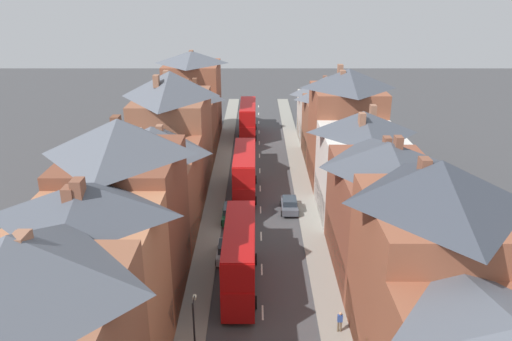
{
  "coord_description": "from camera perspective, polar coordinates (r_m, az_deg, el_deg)",
  "views": [
    {
      "loc": [
        -0.5,
        -13.25,
        23.37
      ],
      "look_at": [
        -0.46,
        44.37,
        1.41
      ],
      "focal_mm": 35.0,
      "sensor_mm": 36.0,
      "label": 1
    }
  ],
  "objects": [
    {
      "name": "pavement_right",
      "position": [
        56.58,
        5.66,
        -3.57
      ],
      "size": [
        2.2,
        104.0,
        0.14
      ],
      "primitive_type": "cube",
      "color": "gray",
      "rests_on": "ground"
    },
    {
      "name": "terrace_row_left",
      "position": [
        44.47,
        -12.62,
        -1.83
      ],
      "size": [
        8.0,
        80.35,
        14.4
      ],
      "color": "#B2704C",
      "rests_on": "ground"
    },
    {
      "name": "car_parked_left_a",
      "position": [
        53.96,
        3.8,
        -3.91
      ],
      "size": [
        1.9,
        4.01,
        1.6
      ],
      "color": "#4C515B",
      "rests_on": "ground"
    },
    {
      "name": "double_decker_bus_mid_street",
      "position": [
        57.39,
        -1.34,
        -0.13
      ],
      "size": [
        2.74,
        10.8,
        5.3
      ],
      "color": "red",
      "rests_on": "ground"
    },
    {
      "name": "terrace_row_right",
      "position": [
        45.72,
        13.49,
        -2.33
      ],
      "size": [
        8.0,
        77.79,
        14.03
      ],
      "color": "#B2704C",
      "rests_on": "ground"
    },
    {
      "name": "centre_line_dashes",
      "position": [
        54.51,
        0.49,
        -4.52
      ],
      "size": [
        0.14,
        97.8,
        0.01
      ],
      "color": "silver",
      "rests_on": "ground"
    },
    {
      "name": "pavement_left",
      "position": [
        56.49,
        -4.71,
        -3.58
      ],
      "size": [
        2.2,
        104.0,
        0.14
      ],
      "primitive_type": "cube",
      "color": "gray",
      "rests_on": "ground"
    },
    {
      "name": "pedestrian_mid_left",
      "position": [
        37.03,
        9.53,
        -16.57
      ],
      "size": [
        0.36,
        0.22,
        1.61
      ],
      "color": "brown",
      "rests_on": "pavement_right"
    },
    {
      "name": "double_decker_bus_far_approaching",
      "position": [
        79.87,
        -0.98,
        5.94
      ],
      "size": [
        2.74,
        10.8,
        5.3
      ],
      "color": "red",
      "rests_on": "ground"
    },
    {
      "name": "double_decker_bus_lead",
      "position": [
        40.46,
        -1.91,
        -9.68
      ],
      "size": [
        2.74,
        10.8,
        5.3
      ],
      "color": "#B70F0F",
      "rests_on": "ground"
    },
    {
      "name": "car_near_silver",
      "position": [
        45.17,
        -3.37,
        -9.12
      ],
      "size": [
        1.9,
        3.91,
        1.64
      ],
      "color": "silver",
      "rests_on": "ground"
    },
    {
      "name": "street_lamp",
      "position": [
        32.23,
        -7.06,
        -17.98
      ],
      "size": [
        0.2,
        1.12,
        5.5
      ],
      "color": "black",
      "rests_on": "ground"
    },
    {
      "name": "car_parked_right_a",
      "position": [
        52.0,
        -2.91,
        -4.82
      ],
      "size": [
        1.9,
        4.5,
        1.71
      ],
      "color": "#144728",
      "rests_on": "ground"
    }
  ]
}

